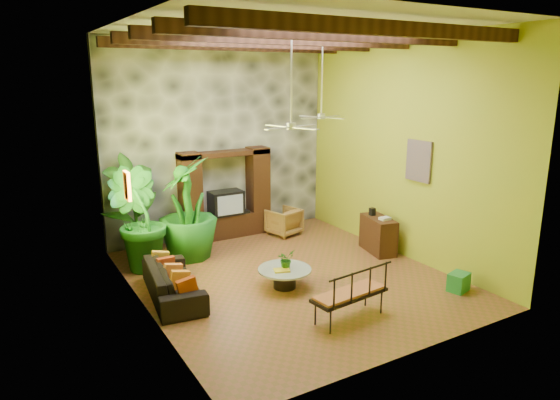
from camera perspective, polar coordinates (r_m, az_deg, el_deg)
ground at (r=10.63m, az=0.98°, el=-8.75°), size 7.00×7.00×0.00m
ceiling at (r=9.84m, az=1.11°, el=19.20°), size 6.00×7.00×0.02m
back_wall at (r=13.01m, az=-7.06°, el=6.81°), size 6.00×0.02×5.00m
left_wall at (r=8.77m, az=-15.96°, el=2.89°), size 0.02×7.00×5.00m
right_wall at (r=11.76m, az=13.69°, el=5.75°), size 0.02×7.00×5.00m
stone_accent_wall at (r=12.96m, az=-6.95°, el=6.78°), size 5.98×0.10×4.98m
ceiling_beams at (r=9.82m, az=1.10°, el=17.92°), size 5.95×5.36×0.22m
entertainment_center at (r=12.97m, az=-6.22°, el=-0.10°), size 2.40×0.55×2.30m
ceiling_fan_front at (r=9.38m, az=1.30°, el=9.68°), size 1.28×1.28×1.86m
ceiling_fan_back at (r=11.70m, az=4.76°, el=10.50°), size 1.28×1.28×1.86m
wall_art_mask at (r=9.81m, az=-17.07°, el=1.57°), size 0.06×0.32×0.55m
wall_art_painting at (r=11.34m, az=15.59°, el=4.31°), size 0.06×0.70×0.90m
sofa at (r=9.80m, az=-12.13°, el=-9.09°), size 1.12×2.26×0.63m
wicker_armchair at (r=13.24m, az=0.44°, el=-2.46°), size 0.93×0.95×0.71m
tall_plant_a at (r=11.87m, az=-16.42°, el=-0.73°), size 1.49×1.26×2.41m
tall_plant_b at (r=11.08m, az=-15.98°, el=-2.20°), size 1.58×1.57×2.24m
tall_plant_c at (r=11.52m, az=-10.53°, el=-0.95°), size 1.72×1.72×2.36m
coffee_table at (r=10.02m, az=0.53°, el=-8.60°), size 1.07×1.07×0.40m
centerpiece_plant at (r=9.94m, az=0.67°, el=-6.77°), size 0.41×0.39×0.37m
yellow_tray at (r=9.84m, az=0.21°, el=-8.03°), size 0.36×0.31×0.03m
iron_bench at (r=8.72m, az=8.29°, el=-10.31°), size 1.47×0.67×0.57m
side_console at (r=12.15m, az=11.15°, el=-3.91°), size 0.70×1.14×0.85m
green_bin at (r=10.51m, az=19.74°, el=-8.82°), size 0.48×0.41×0.36m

